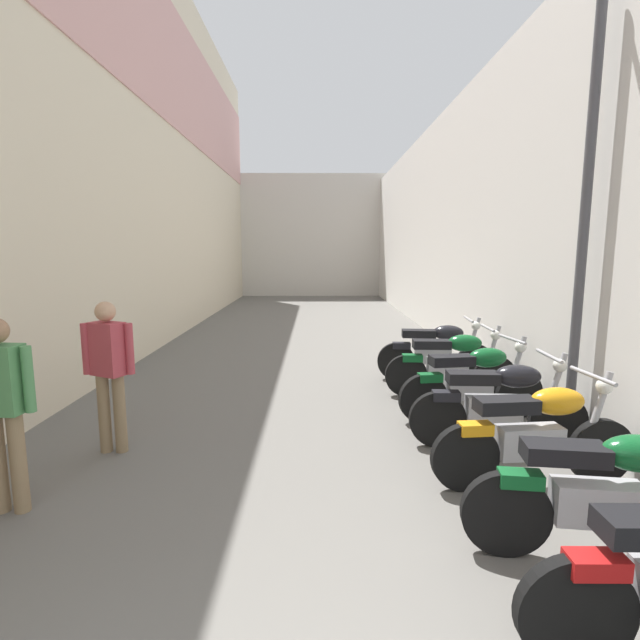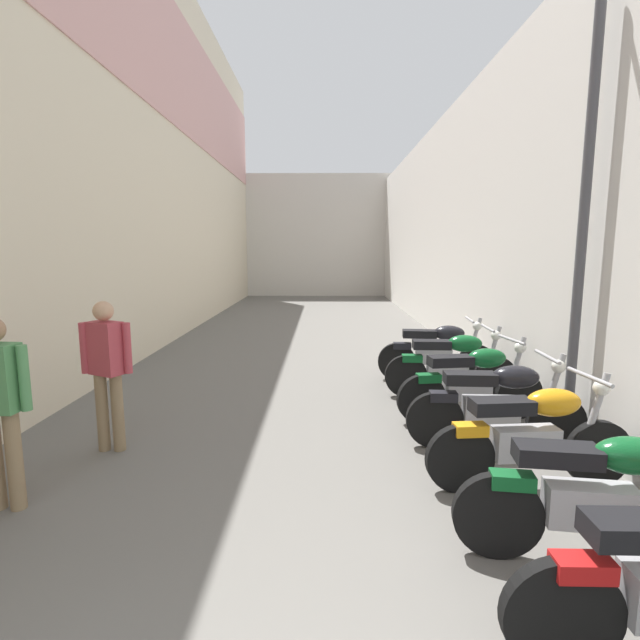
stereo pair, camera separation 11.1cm
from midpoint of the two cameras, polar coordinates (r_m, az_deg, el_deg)
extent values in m
plane|color=#66635E|center=(8.83, -1.52, -5.13)|extent=(37.62, 37.62, 0.00)
cube|color=beige|center=(11.41, -19.13, 19.72)|extent=(0.40, 21.62, 8.78)
cube|color=#DBA39E|center=(11.89, -18.55, 28.98)|extent=(0.04, 21.62, 2.81)
cube|color=silver|center=(11.01, 16.58, 10.74)|extent=(0.40, 21.62, 5.16)
cube|color=beige|center=(22.40, -0.32, 10.08)|extent=(9.21, 2.00, 5.41)
cylinder|color=black|center=(3.00, 28.23, -28.91)|extent=(0.60, 0.09, 0.60)
cube|color=#AD1414|center=(2.89, 30.18, -24.42)|extent=(0.28, 0.14, 0.10)
cylinder|color=black|center=(3.67, 21.52, -21.12)|extent=(0.61, 0.16, 0.60)
cube|color=#9E9EA3|center=(3.79, 30.59, -18.73)|extent=(0.58, 0.27, 0.28)
ellipsoid|color=#0F5123|center=(3.74, 34.37, -13.38)|extent=(0.51, 0.32, 0.24)
cube|color=black|center=(3.57, 27.50, -14.19)|extent=(0.54, 0.29, 0.12)
cube|color=#0F5123|center=(3.57, 23.06, -17.38)|extent=(0.30, 0.18, 0.10)
cylinder|color=black|center=(4.99, 31.09, -13.65)|extent=(0.60, 0.13, 0.60)
cylinder|color=black|center=(4.41, 17.26, -15.69)|extent=(0.60, 0.13, 0.60)
cube|color=#9E9EA3|center=(4.60, 24.18, -13.41)|extent=(0.58, 0.25, 0.28)
ellipsoid|color=orange|center=(4.60, 26.99, -8.87)|extent=(0.50, 0.30, 0.24)
cube|color=black|center=(4.39, 21.78, -9.64)|extent=(0.54, 0.27, 0.12)
cylinder|color=#9E9EA3|center=(4.84, 30.73, -9.91)|extent=(0.25, 0.08, 0.77)
cylinder|color=#9E9EA3|center=(4.71, 30.35, -5.94)|extent=(0.09, 0.58, 0.04)
sphere|color=silver|center=(4.80, 31.45, -7.00)|extent=(0.14, 0.14, 0.14)
cube|color=orange|center=(4.34, 18.42, -12.43)|extent=(0.29, 0.16, 0.10)
cylinder|color=black|center=(5.61, 27.16, -10.97)|extent=(0.60, 0.11, 0.60)
cylinder|color=black|center=(5.24, 14.28, -11.64)|extent=(0.60, 0.11, 0.60)
cube|color=#9E9EA3|center=(5.34, 20.50, -10.17)|extent=(0.57, 0.23, 0.28)
ellipsoid|color=black|center=(5.31, 23.09, -6.37)|extent=(0.49, 0.28, 0.24)
cube|color=black|center=(5.18, 18.25, -6.70)|extent=(0.53, 0.25, 0.12)
cylinder|color=#9E9EA3|center=(5.48, 26.73, -7.56)|extent=(0.25, 0.07, 0.77)
cylinder|color=#9E9EA3|center=(5.37, 26.30, -3.99)|extent=(0.07, 0.58, 0.04)
sphere|color=silver|center=(5.44, 27.39, -5.00)|extent=(0.14, 0.14, 0.14)
cube|color=black|center=(5.17, 15.27, -8.90)|extent=(0.29, 0.15, 0.10)
cylinder|color=black|center=(6.42, 23.34, -8.32)|extent=(0.61, 0.16, 0.60)
cylinder|color=black|center=(5.89, 12.69, -9.31)|extent=(0.61, 0.16, 0.60)
cube|color=#9E9EA3|center=(6.07, 17.88, -7.79)|extent=(0.58, 0.28, 0.28)
ellipsoid|color=#0F5123|center=(6.09, 20.00, -4.36)|extent=(0.51, 0.32, 0.24)
cube|color=black|center=(5.89, 16.00, -4.78)|extent=(0.55, 0.29, 0.12)
cylinder|color=#9E9EA3|center=(6.29, 22.98, -5.32)|extent=(0.25, 0.09, 0.77)
cylinder|color=#9E9EA3|center=(6.19, 22.61, -2.21)|extent=(0.12, 0.58, 0.04)
sphere|color=silver|center=(6.27, 23.51, -3.07)|extent=(0.14, 0.14, 0.14)
cube|color=#0F5123|center=(5.84, 13.52, -6.82)|extent=(0.30, 0.18, 0.10)
cylinder|color=black|center=(7.15, 20.84, -6.48)|extent=(0.60, 0.11, 0.60)
cylinder|color=black|center=(6.88, 10.80, -6.66)|extent=(0.60, 0.11, 0.60)
cube|color=#9E9EA3|center=(6.95, 15.55, -5.65)|extent=(0.57, 0.23, 0.28)
ellipsoid|color=#0F5123|center=(6.93, 17.53, -2.73)|extent=(0.49, 0.28, 0.24)
cube|color=black|center=(6.83, 13.78, -2.90)|extent=(0.53, 0.24, 0.12)
cylinder|color=#9E9EA3|center=(7.05, 20.44, -3.75)|extent=(0.25, 0.07, 0.77)
cylinder|color=#9E9EA3|center=(6.97, 20.04, -0.94)|extent=(0.06, 0.58, 0.04)
sphere|color=silver|center=(7.02, 20.94, -1.75)|extent=(0.14, 0.14, 0.14)
cube|color=#0F5123|center=(6.83, 11.53, -4.55)|extent=(0.29, 0.15, 0.10)
cylinder|color=black|center=(7.89, 18.78, -5.00)|extent=(0.60, 0.14, 0.60)
cylinder|color=black|center=(7.71, 9.66, -4.97)|extent=(0.60, 0.14, 0.60)
cube|color=#9E9EA3|center=(7.75, 13.94, -4.14)|extent=(0.58, 0.25, 0.28)
ellipsoid|color=black|center=(7.71, 15.73, -1.53)|extent=(0.50, 0.31, 0.24)
cube|color=black|center=(7.65, 12.32, -1.64)|extent=(0.54, 0.27, 0.12)
cylinder|color=#9E9EA3|center=(7.81, 18.41, -2.50)|extent=(0.25, 0.08, 0.77)
cylinder|color=#9E9EA3|center=(7.74, 18.02, 0.05)|extent=(0.09, 0.58, 0.04)
sphere|color=silver|center=(7.78, 18.85, -0.70)|extent=(0.14, 0.14, 0.14)
cube|color=black|center=(7.66, 10.31, -3.09)|extent=(0.29, 0.17, 0.10)
cylinder|color=#8C7251|center=(4.60, -32.37, -14.15)|extent=(0.12, 0.12, 0.82)
cylinder|color=#4C8C51|center=(4.33, -31.52, -6.00)|extent=(0.08, 0.08, 0.52)
cylinder|color=#8C7251|center=(5.45, -24.27, -10.13)|extent=(0.12, 0.12, 0.82)
cylinder|color=#8C7251|center=(5.38, -22.70, -10.25)|extent=(0.12, 0.12, 0.82)
cube|color=#B23D47|center=(5.24, -23.92, -3.12)|extent=(0.39, 0.33, 0.54)
sphere|color=tan|center=(5.19, -24.17, 1.00)|extent=(0.20, 0.20, 0.20)
cylinder|color=#B23D47|center=(5.34, -26.08, -3.06)|extent=(0.08, 0.08, 0.52)
cylinder|color=#B23D47|center=(5.16, -21.69, -3.18)|extent=(0.08, 0.08, 0.52)
cylinder|color=#47474C|center=(5.51, 29.68, 9.65)|extent=(0.10, 0.10, 4.59)
camera|label=1|loc=(0.06, -89.55, 0.07)|focal=26.48mm
camera|label=2|loc=(0.06, 90.45, -0.07)|focal=26.48mm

